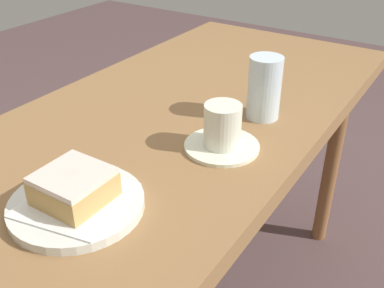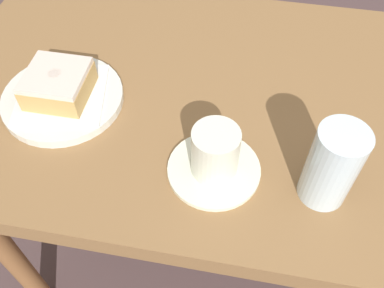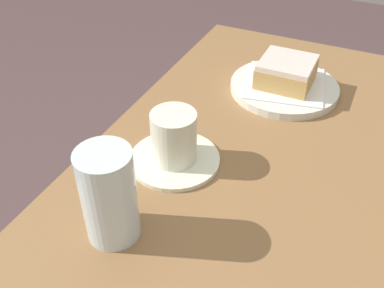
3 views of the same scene
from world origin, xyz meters
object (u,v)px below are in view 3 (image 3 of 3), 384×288
object	(u,v)px
water_glass	(109,195)
coffee_cup	(174,142)
plate_glazed_square	(284,87)
donut_glazed_square	(286,72)

from	to	relation	value
water_glass	coffee_cup	distance (m)	0.17
coffee_cup	plate_glazed_square	bearing A→B (deg)	-19.22
water_glass	coffee_cup	xyz separation A→B (m)	(0.16, -0.01, -0.03)
donut_glazed_square	water_glass	xyz separation A→B (m)	(-0.44, 0.11, 0.02)
donut_glazed_square	plate_glazed_square	bearing A→B (deg)	0.00
water_glass	plate_glazed_square	bearing A→B (deg)	-13.41
plate_glazed_square	donut_glazed_square	xyz separation A→B (m)	(-0.00, 0.00, 0.03)
plate_glazed_square	coffee_cup	xyz separation A→B (m)	(-0.28, 0.10, 0.03)
plate_glazed_square	water_glass	bearing A→B (deg)	166.59
plate_glazed_square	water_glass	xyz separation A→B (m)	(-0.44, 0.11, 0.06)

